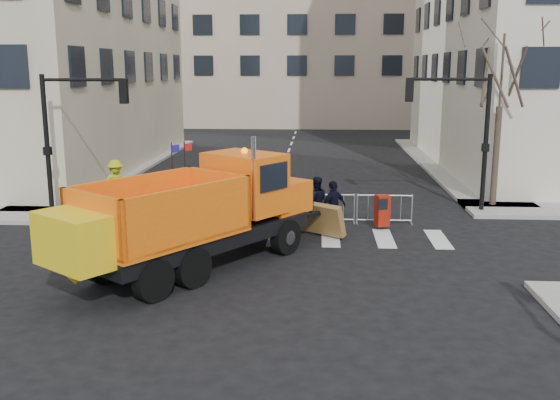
# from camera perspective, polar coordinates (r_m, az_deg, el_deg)

# --- Properties ---
(ground) EXTENTS (120.00, 120.00, 0.00)m
(ground) POSITION_cam_1_polar(r_m,az_deg,el_deg) (16.09, -4.05, -8.52)
(ground) COLOR black
(ground) RESTS_ON ground
(sidewalk_back) EXTENTS (64.00, 5.00, 0.15)m
(sidewalk_back) POSITION_cam_1_polar(r_m,az_deg,el_deg) (24.16, -1.41, -1.28)
(sidewalk_back) COLOR gray
(sidewalk_back) RESTS_ON ground
(building_far) EXTENTS (30.00, 18.00, 24.00)m
(building_far) POSITION_cam_1_polar(r_m,az_deg,el_deg) (67.26, 1.89, 17.46)
(building_far) COLOR tan
(building_far) RESTS_ON ground
(traffic_light_left) EXTENTS (0.18, 0.18, 5.40)m
(traffic_light_left) POSITION_cam_1_polar(r_m,az_deg,el_deg) (24.75, -20.50, 4.46)
(traffic_light_left) COLOR black
(traffic_light_left) RESTS_ON ground
(traffic_light_right) EXTENTS (0.18, 0.18, 5.40)m
(traffic_light_right) POSITION_cam_1_polar(r_m,az_deg,el_deg) (25.43, 18.28, 4.79)
(traffic_light_right) COLOR black
(traffic_light_right) RESTS_ON ground
(crowd_barriers) EXTENTS (12.60, 0.60, 1.10)m
(crowd_barriers) POSITION_cam_1_polar(r_m,az_deg,el_deg) (23.26, -3.45, -0.62)
(crowd_barriers) COLOR #9EA0A5
(crowd_barriers) RESTS_ON ground
(street_tree) EXTENTS (3.00, 3.00, 7.50)m
(street_tree) POSITION_cam_1_polar(r_m,az_deg,el_deg) (26.48, 19.37, 7.27)
(street_tree) COLOR #382B21
(street_tree) RESTS_ON ground
(plow_truck) EXTENTS (7.77, 9.34, 3.76)m
(plow_truck) POSITION_cam_1_polar(r_m,az_deg,el_deg) (17.60, -7.86, -1.12)
(plow_truck) COLOR black
(plow_truck) RESTS_ON ground
(cop_a) EXTENTS (0.70, 0.63, 1.62)m
(cop_a) POSITION_cam_1_polar(r_m,az_deg,el_deg) (21.48, -1.53, -0.96)
(cop_a) COLOR black
(cop_a) RESTS_ON ground
(cop_b) EXTENTS (0.99, 0.83, 1.82)m
(cop_b) POSITION_cam_1_polar(r_m,az_deg,el_deg) (22.43, 3.30, -0.15)
(cop_b) COLOR black
(cop_b) RESTS_ON ground
(cop_c) EXTENTS (1.11, 1.06, 1.85)m
(cop_c) POSITION_cam_1_polar(r_m,az_deg,el_deg) (21.51, 4.90, -0.67)
(cop_c) COLOR black
(cop_c) RESTS_ON ground
(worker) EXTENTS (1.42, 1.27, 1.91)m
(worker) POSITION_cam_1_polar(r_m,az_deg,el_deg) (25.69, -14.75, 1.47)
(worker) COLOR #B0B815
(worker) RESTS_ON sidewalk_back
(newspaper_box) EXTENTS (0.56, 0.53, 1.10)m
(newspaper_box) POSITION_cam_1_polar(r_m,az_deg,el_deg) (22.25, 9.33, -0.95)
(newspaper_box) COLOR maroon
(newspaper_box) RESTS_ON sidewalk_back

